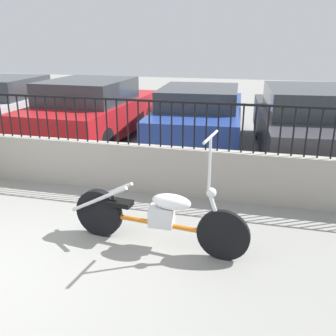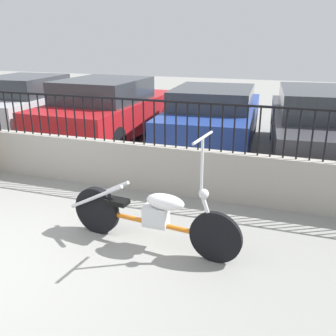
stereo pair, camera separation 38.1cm
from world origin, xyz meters
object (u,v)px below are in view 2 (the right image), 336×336
at_px(car_red, 108,109).
at_px(car_dark_grey, 323,125).
at_px(motorcycle_orange, 145,214).
at_px(car_silver, 30,102).
at_px(car_blue, 213,115).

height_order(car_red, car_dark_grey, car_red).
height_order(motorcycle_orange, car_silver, motorcycle_orange).
xyz_separation_m(motorcycle_orange, car_dark_grey, (2.05, 4.07, 0.33)).
xyz_separation_m(car_silver, car_red, (2.51, -0.36, 0.02)).
xyz_separation_m(car_blue, car_dark_grey, (2.30, -0.60, 0.06)).
distance_m(motorcycle_orange, car_red, 5.02).
relative_size(motorcycle_orange, car_silver, 0.53).
bearing_deg(car_red, car_dark_grey, -90.64).
bearing_deg(car_silver, motorcycle_orange, -134.34).
height_order(motorcycle_orange, car_blue, motorcycle_orange).
distance_m(car_silver, car_dark_grey, 7.27).
relative_size(motorcycle_orange, car_blue, 0.50).
distance_m(motorcycle_orange, car_blue, 4.68).
relative_size(motorcycle_orange, car_dark_grey, 0.47).
distance_m(car_blue, car_dark_grey, 2.37).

